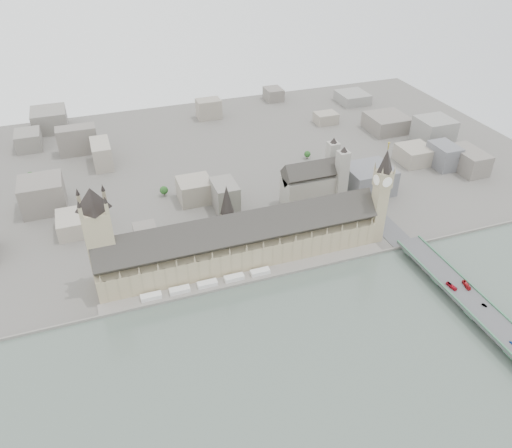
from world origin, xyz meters
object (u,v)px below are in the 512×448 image
object	(u,v)px
elizabeth_tower	(381,190)
westminster_abbey	(314,183)
victoria_tower	(99,234)
red_bus_south	(466,285)
palace_of_westminster	(240,241)
westminster_bridge	(455,289)
car_blue	(512,343)
car_approach	(375,201)
red_bus_north	(451,286)
car_silver	(484,305)

from	to	relation	value
elizabeth_tower	westminster_abbey	xyz separation A→B (m)	(-27.08, 87.00, -33.01)
elizabeth_tower	victoria_tower	size ratio (longest dim) A/B	1.07
red_bus_south	palace_of_westminster	bearing A→B (deg)	158.54
red_bus_south	elizabeth_tower	bearing A→B (deg)	119.12
palace_of_westminster	westminster_bridge	distance (m)	195.05
red_bus_south	car_blue	bearing A→B (deg)	-87.19
palace_of_westminster	car_approach	world-z (taller)	palace_of_westminster
car_approach	victoria_tower	bearing A→B (deg)	-173.75
palace_of_westminster	red_bus_north	world-z (taller)	palace_of_westminster
elizabeth_tower	car_blue	size ratio (longest dim) A/B	28.03
elizabeth_tower	car_silver	distance (m)	136.83
victoria_tower	red_bus_south	world-z (taller)	victoria_tower
westminster_bridge	westminster_abbey	xyz separation A→B (m)	(-51.08, 182.50, 19.96)
red_bus_north	car_blue	world-z (taller)	red_bus_north
victoria_tower	car_silver	xyz separation A→B (m)	(288.77, -143.21, -44.21)
red_bus_south	red_bus_north	bearing A→B (deg)	178.05
car_approach	palace_of_westminster	bearing A→B (deg)	-167.18
palace_of_westminster	car_approach	xyz separation A→B (m)	(167.93, 38.46, -11.63)
elizabeth_tower	victoria_tower	distance (m)	260.64
palace_of_westminster	westminster_abbey	size ratio (longest dim) A/B	3.90
palace_of_westminster	car_blue	bearing A→B (deg)	-48.29
westminster_abbey	car_blue	size ratio (longest dim) A/B	17.73
red_bus_south	car_approach	distance (m)	150.42
palace_of_westminster	car_silver	world-z (taller)	palace_of_westminster
victoria_tower	palace_of_westminster	bearing A→B (deg)	-2.96
palace_of_westminster	westminster_bridge	xyz separation A→B (m)	(162.00, -107.20, -17.58)
red_bus_north	red_bus_south	size ratio (longest dim) A/B	0.94
elizabeth_tower	red_bus_south	world-z (taller)	elizabeth_tower
victoria_tower	red_bus_south	bearing A→B (deg)	-22.14
car_blue	car_approach	distance (m)	215.90
victoria_tower	car_silver	world-z (taller)	victoria_tower
westminster_bridge	car_approach	world-z (taller)	car_approach
car_blue	car_silver	distance (m)	41.25
car_silver	palace_of_westminster	bearing A→B (deg)	119.96
westminster_abbey	red_bus_north	bearing A→B (deg)	-76.33
red_bus_north	westminster_bridge	bearing A→B (deg)	5.02
car_blue	car_approach	world-z (taller)	car_approach
elizabeth_tower	red_bus_north	xyz separation A→B (m)	(17.68, -97.01, -46.34)
westminster_bridge	car_silver	bearing A→B (deg)	-80.88
westminster_abbey	victoria_tower	bearing A→B (deg)	-163.50
palace_of_westminster	red_bus_north	xyz separation A→B (m)	(155.68, -108.71, -10.96)
elizabeth_tower	victoria_tower	bearing A→B (deg)	176.04
westminster_bridge	red_bus_south	size ratio (longest dim) A/B	28.51
elizabeth_tower	red_bus_south	bearing A→B (deg)	-73.00
red_bus_north	car_silver	world-z (taller)	red_bus_north
victoria_tower	red_bus_north	world-z (taller)	victoria_tower
westminster_bridge	car_silver	size ratio (longest dim) A/B	71.61
elizabeth_tower	red_bus_south	xyz separation A→B (m)	(30.66, -100.26, -46.25)
westminster_abbey	red_bus_north	xyz separation A→B (m)	(44.75, -184.01, -13.34)
elizabeth_tower	red_bus_north	size ratio (longest dim) A/B	10.01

